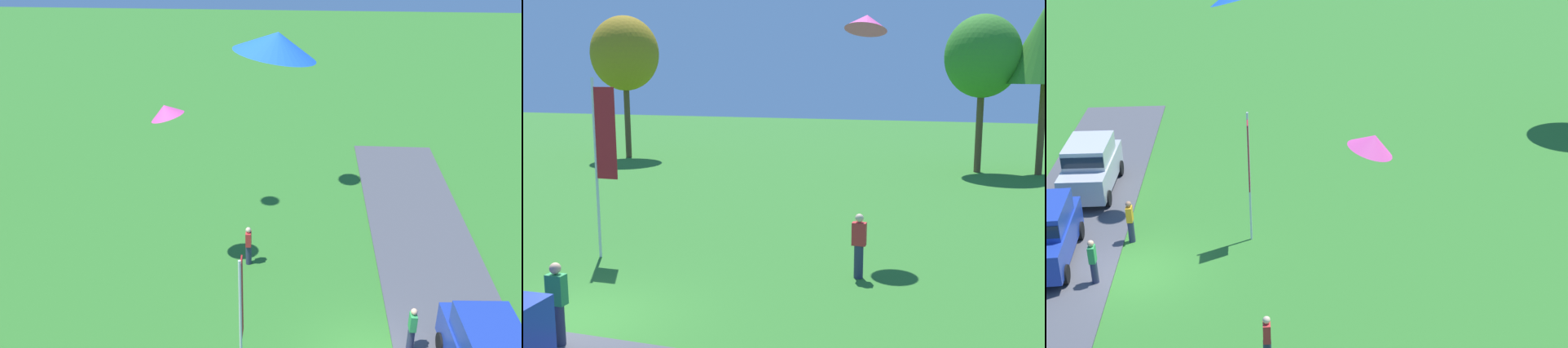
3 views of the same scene
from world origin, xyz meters
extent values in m
plane|color=#337528|center=(0.00, 0.00, 0.00)|extent=(120.00, 120.00, 0.00)
cube|color=#4C4C51|center=(0.00, -2.88, 0.03)|extent=(36.00, 4.40, 0.06)
cube|color=#B7B7BC|center=(-6.84, -2.68, 0.95)|extent=(4.62, 1.94, 1.10)
cube|color=#B7B7BC|center=(-6.84, -2.68, 1.92)|extent=(2.62, 1.78, 0.84)
cube|color=#19232D|center=(-6.84, -2.68, 1.92)|extent=(2.67, 1.75, 0.46)
cylinder|color=black|center=(-8.41, -3.57, 0.40)|extent=(0.68, 0.25, 0.68)
cylinder|color=black|center=(-8.39, -1.76, 0.40)|extent=(0.68, 0.25, 0.68)
cylinder|color=black|center=(-5.28, -3.60, 0.40)|extent=(0.68, 0.25, 0.68)
cylinder|color=black|center=(-5.27, -1.79, 0.40)|extent=(0.68, 0.25, 0.68)
cylinder|color=black|center=(-2.54, -2.37, 0.40)|extent=(0.69, 0.27, 0.68)
cylinder|color=black|center=(0.59, -2.24, 0.40)|extent=(0.69, 0.27, 0.68)
cylinder|color=#2D334C|center=(-2.25, -0.38, 0.44)|extent=(0.24, 0.24, 0.88)
cube|color=orange|center=(-2.25, -0.38, 1.18)|extent=(0.36, 0.22, 0.60)
sphere|color=#9E7051|center=(-2.25, -0.38, 1.60)|extent=(0.22, 0.22, 0.22)
cube|color=red|center=(5.42, 4.58, 1.18)|extent=(0.36, 0.22, 0.60)
sphere|color=beige|center=(5.42, 4.58, 1.60)|extent=(0.22, 0.22, 0.22)
cylinder|color=#2D334C|center=(0.63, -1.22, 0.44)|extent=(0.24, 0.24, 0.88)
cube|color=#2D8E47|center=(0.63, -1.22, 1.18)|extent=(0.36, 0.22, 0.60)
sphere|color=tan|center=(0.63, -1.22, 1.60)|extent=(0.22, 0.22, 0.22)
cylinder|color=silver|center=(-2.08, 4.17, 2.58)|extent=(0.08, 0.08, 5.16)
cube|color=red|center=(-1.73, 4.17, 3.61)|extent=(0.64, 0.04, 2.58)
cone|color=#EA4C9E|center=(4.99, 7.48, 6.73)|extent=(1.45, 1.52, 0.78)
camera|label=1|loc=(-15.52, 2.75, 14.21)|focal=42.00mm
camera|label=2|loc=(8.11, -10.56, 5.25)|focal=42.00mm
camera|label=3|loc=(22.40, 4.40, 13.85)|focal=50.00mm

